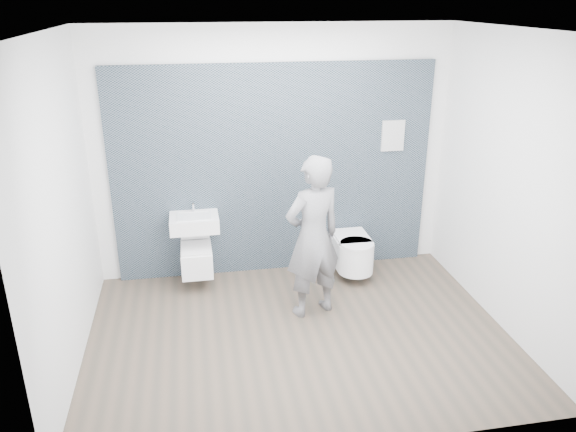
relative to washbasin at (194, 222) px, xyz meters
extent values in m
plane|color=brown|center=(0.93, -1.24, -0.74)|extent=(4.00, 4.00, 0.00)
plane|color=silver|center=(0.93, 0.26, 0.66)|extent=(4.00, 0.00, 4.00)
plane|color=silver|center=(0.93, -2.74, 0.66)|extent=(4.00, 0.00, 4.00)
plane|color=silver|center=(-1.07, -1.24, 0.66)|extent=(0.00, 3.00, 3.00)
plane|color=silver|center=(2.93, -1.24, 0.66)|extent=(0.00, 3.00, 3.00)
plane|color=white|center=(0.93, -1.24, 2.06)|extent=(4.00, 4.00, 0.00)
cube|color=black|center=(0.93, 0.23, -0.74)|extent=(3.60, 0.06, 2.40)
cube|color=white|center=(0.00, 0.00, -0.01)|extent=(0.53, 0.40, 0.16)
cube|color=silver|center=(0.00, -0.02, 0.07)|extent=(0.37, 0.26, 0.03)
cylinder|color=silver|center=(0.00, 0.14, 0.14)|extent=(0.02, 0.02, 0.13)
cylinder|color=silver|center=(0.00, 0.09, 0.20)|extent=(0.02, 0.09, 0.02)
cylinder|color=silver|center=(0.00, 0.18, -0.14)|extent=(0.04, 0.04, 0.11)
cube|color=white|center=(0.00, -0.05, -0.43)|extent=(0.34, 0.49, 0.29)
cylinder|color=silver|center=(0.00, -0.08, -0.30)|extent=(0.24, 0.24, 0.03)
cube|color=white|center=(0.00, -0.08, -0.28)|extent=(0.32, 0.39, 0.02)
cube|color=white|center=(0.00, 0.12, -0.09)|extent=(0.32, 0.08, 0.35)
cube|color=silver|center=(0.00, 0.17, -0.53)|extent=(0.09, 0.06, 0.08)
cube|color=white|center=(1.77, -0.04, -0.46)|extent=(0.40, 0.47, 0.34)
cylinder|color=white|center=(1.77, -0.27, -0.46)|extent=(0.40, 0.40, 0.34)
cube|color=white|center=(1.77, -0.07, -0.27)|extent=(0.38, 0.45, 0.03)
cylinder|color=white|center=(1.77, -0.29, -0.27)|extent=(0.38, 0.38, 0.03)
cube|color=silver|center=(1.77, 0.17, -0.59)|extent=(0.11, 0.06, 0.08)
cube|color=white|center=(2.29, 0.18, -0.74)|extent=(0.26, 0.03, 0.35)
imported|color=slate|center=(1.14, -0.84, 0.09)|extent=(0.71, 0.57, 1.67)
camera|label=1|loc=(0.01, -5.77, 2.31)|focal=35.00mm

